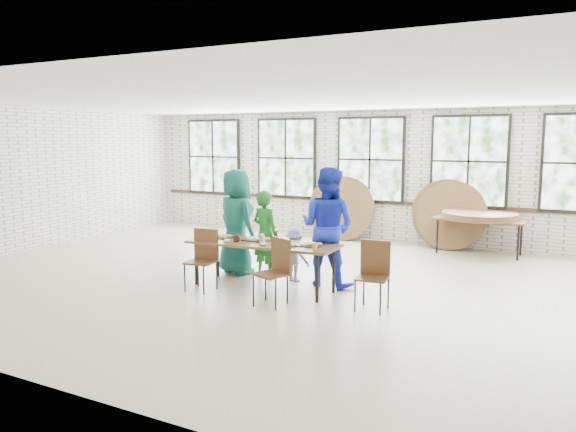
# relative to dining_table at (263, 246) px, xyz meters

# --- Properties ---
(room) EXTENTS (12.00, 12.00, 12.00)m
(room) POSITION_rel_dining_table_xyz_m (-0.02, 4.91, 1.14)
(room) COLOR #BEAF97
(room) RESTS_ON ground
(dining_table) EXTENTS (2.44, 0.94, 0.74)m
(dining_table) POSITION_rel_dining_table_xyz_m (0.00, 0.00, 0.00)
(dining_table) COLOR brown
(dining_table) RESTS_ON ground
(chair_near_left) EXTENTS (0.47, 0.46, 0.95)m
(chair_near_left) POSITION_rel_dining_table_xyz_m (-0.81, -0.47, -0.13)
(chair_near_left) COLOR #52321B
(chair_near_left) RESTS_ON ground
(chair_near_right) EXTENTS (0.55, 0.54, 0.95)m
(chair_near_right) POSITION_rel_dining_table_xyz_m (0.60, -0.65, -0.13)
(chair_near_right) COLOR #52321B
(chair_near_right) RESTS_ON ground
(chair_spare) EXTENTS (0.47, 0.46, 0.95)m
(chair_spare) POSITION_rel_dining_table_xyz_m (1.89, -0.18, -0.13)
(chair_spare) COLOR #52321B
(chair_spare) RESTS_ON ground
(adult_teal) EXTENTS (1.06, 0.90, 1.83)m
(adult_teal) POSITION_rel_dining_table_xyz_m (-0.92, 0.65, 0.23)
(adult_teal) COLOR #175750
(adult_teal) RESTS_ON ground
(adult_green) EXTENTS (0.62, 0.49, 1.49)m
(adult_green) POSITION_rel_dining_table_xyz_m (-0.34, 0.65, 0.06)
(adult_green) COLOR #1D6E24
(adult_green) RESTS_ON ground
(toddler) EXTENTS (0.63, 0.46, 0.88)m
(toddler) POSITION_rel_dining_table_xyz_m (0.23, 0.65, -0.25)
(toddler) COLOR #1B1544
(toddler) RESTS_ON ground
(adult_blue) EXTENTS (0.98, 0.79, 1.91)m
(adult_blue) POSITION_rel_dining_table_xyz_m (0.82, 0.65, 0.27)
(adult_blue) COLOR #1C2EC8
(adult_blue) RESTS_ON ground
(storage_table) EXTENTS (1.83, 0.82, 0.74)m
(storage_table) POSITION_rel_dining_table_xyz_m (2.54, 4.36, -0.00)
(storage_table) COLOR brown
(storage_table) RESTS_ON ground
(tabletop_clutter) EXTENTS (2.09, 0.57, 0.11)m
(tabletop_clutter) POSITION_rel_dining_table_xyz_m (0.09, -0.04, 0.08)
(tabletop_clutter) COLOR black
(tabletop_clutter) RESTS_ON dining_table
(round_tops_stacked) EXTENTS (1.50, 1.50, 0.13)m
(round_tops_stacked) POSITION_rel_dining_table_xyz_m (2.54, 4.36, 0.12)
(round_tops_stacked) COLOR brown
(round_tops_stacked) RESTS_ON storage_table
(round_tops_leaning) EXTENTS (4.15, 0.43, 1.49)m
(round_tops_leaning) POSITION_rel_dining_table_xyz_m (0.60, 4.69, 0.05)
(round_tops_leaning) COLOR brown
(round_tops_leaning) RESTS_ON ground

